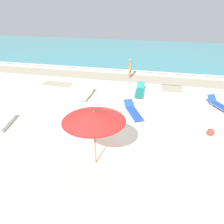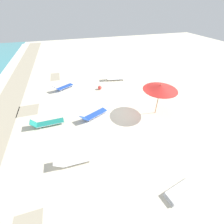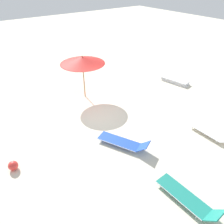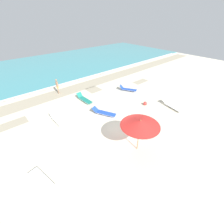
# 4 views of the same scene
# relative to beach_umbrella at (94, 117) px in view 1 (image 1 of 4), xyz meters

# --- Properties ---
(ground_plane) EXTENTS (60.00, 60.00, 0.16)m
(ground_plane) POSITION_rel_beach_umbrella_xyz_m (0.59, 2.50, -2.35)
(ground_plane) COLOR beige
(ocean_water) EXTENTS (60.00, 18.73, 0.07)m
(ocean_water) POSITION_rel_beach_umbrella_xyz_m (0.59, 23.18, -2.24)
(ocean_water) COLOR teal
(ocean_water) RESTS_ON ground_plane
(beach_umbrella) EXTENTS (2.51, 2.51, 2.54)m
(beach_umbrella) POSITION_rel_beach_umbrella_xyz_m (0.00, 0.00, 0.00)
(beach_umbrella) COLOR #9E7547
(beach_umbrella) RESTS_ON ground_plane
(lounger_stack) EXTENTS (0.97, 1.97, 0.24)m
(lounger_stack) POSITION_rel_beach_umbrella_xyz_m (-5.94, 1.95, -2.15)
(lounger_stack) COLOR white
(lounger_stack) RESTS_ON ground_plane
(sun_lounger_beside_umbrella) EXTENTS (1.57, 2.07, 0.60)m
(sun_lounger_beside_umbrella) POSITION_rel_beach_umbrella_xyz_m (6.29, 6.96, -2.05)
(sun_lounger_beside_umbrella) COLOR blue
(sun_lounger_beside_umbrella) RESTS_ON ground_plane
(sun_lounger_near_water_left) EXTENTS (0.70, 2.24, 0.61)m
(sun_lounger_near_water_left) POSITION_rel_beach_umbrella_xyz_m (0.94, 8.30, -2.06)
(sun_lounger_near_water_left) COLOR #1E8475
(sun_lounger_near_water_left) RESTS_ON ground_plane
(sun_lounger_near_water_right) EXTENTS (1.55, 2.33, 0.53)m
(sun_lounger_near_water_right) POSITION_rel_beach_umbrella_xyz_m (0.91, 4.86, -2.06)
(sun_lounger_near_water_right) COLOR blue
(sun_lounger_near_water_right) RESTS_ON ground_plane
(sun_lounger_mid_beach_solo) EXTENTS (0.63, 2.06, 0.51)m
(sun_lounger_mid_beach_solo) POSITION_rel_beach_umbrella_xyz_m (-2.79, 6.78, -2.06)
(sun_lounger_mid_beach_solo) COLOR white
(sun_lounger_mid_beach_solo) RESTS_ON ground_plane
(beachgoer_wading_adult) EXTENTS (0.27, 0.43, 1.76)m
(beachgoer_wading_adult) POSITION_rel_beach_umbrella_xyz_m (-0.37, 11.82, -1.27)
(beachgoer_wading_adult) COLOR #A37A5B
(beachgoer_wading_adult) RESTS_ON ground_plane
(beach_ball) EXTENTS (0.38, 0.38, 0.38)m
(beach_ball) POSITION_rel_beach_umbrella_xyz_m (5.17, 3.41, -2.08)
(beach_ball) COLOR red
(beach_ball) RESTS_ON ground_plane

